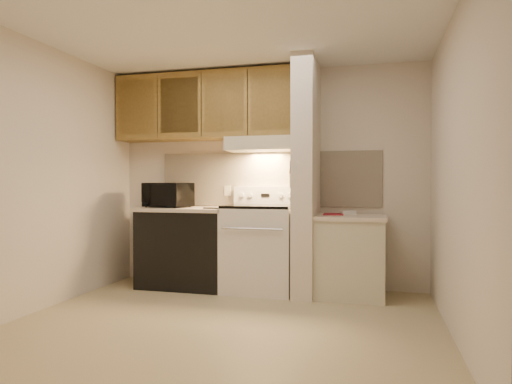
% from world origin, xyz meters
% --- Properties ---
extents(floor, '(3.60, 3.60, 0.00)m').
position_xyz_m(floor, '(0.00, 0.00, 0.00)').
color(floor, tan).
rests_on(floor, ground).
extents(ceiling, '(3.60, 3.60, 0.00)m').
position_xyz_m(ceiling, '(0.00, 0.00, 2.50)').
color(ceiling, white).
rests_on(ceiling, wall_back).
extents(wall_back, '(3.60, 2.50, 0.02)m').
position_xyz_m(wall_back, '(0.00, 1.50, 1.25)').
color(wall_back, beige).
rests_on(wall_back, floor).
extents(wall_left, '(0.02, 3.00, 2.50)m').
position_xyz_m(wall_left, '(-1.80, 0.00, 1.25)').
color(wall_left, beige).
rests_on(wall_left, floor).
extents(wall_right, '(0.02, 3.00, 2.50)m').
position_xyz_m(wall_right, '(1.80, 0.00, 1.25)').
color(wall_right, beige).
rests_on(wall_right, floor).
extents(backsplash, '(2.60, 0.02, 0.63)m').
position_xyz_m(backsplash, '(0.00, 1.49, 1.24)').
color(backsplash, '#F7E7CA').
rests_on(backsplash, wall_back).
extents(range_body, '(0.76, 0.65, 0.92)m').
position_xyz_m(range_body, '(0.00, 1.16, 0.46)').
color(range_body, silver).
rests_on(range_body, floor).
extents(oven_window, '(0.50, 0.01, 0.30)m').
position_xyz_m(oven_window, '(0.00, 0.84, 0.50)').
color(oven_window, black).
rests_on(oven_window, range_body).
extents(oven_handle, '(0.65, 0.02, 0.02)m').
position_xyz_m(oven_handle, '(0.00, 0.80, 0.72)').
color(oven_handle, silver).
rests_on(oven_handle, range_body).
extents(cooktop, '(0.74, 0.64, 0.03)m').
position_xyz_m(cooktop, '(0.00, 1.16, 0.94)').
color(cooktop, black).
rests_on(cooktop, range_body).
extents(range_backguard, '(0.76, 0.08, 0.20)m').
position_xyz_m(range_backguard, '(0.00, 1.44, 1.05)').
color(range_backguard, silver).
rests_on(range_backguard, range_body).
extents(range_display, '(0.10, 0.01, 0.04)m').
position_xyz_m(range_display, '(0.00, 1.40, 1.05)').
color(range_display, black).
rests_on(range_display, range_backguard).
extents(range_knob_left_outer, '(0.05, 0.02, 0.05)m').
position_xyz_m(range_knob_left_outer, '(-0.28, 1.40, 1.05)').
color(range_knob_left_outer, silver).
rests_on(range_knob_left_outer, range_backguard).
extents(range_knob_left_inner, '(0.05, 0.02, 0.05)m').
position_xyz_m(range_knob_left_inner, '(-0.18, 1.40, 1.05)').
color(range_knob_left_inner, silver).
rests_on(range_knob_left_inner, range_backguard).
extents(range_knob_right_inner, '(0.05, 0.02, 0.05)m').
position_xyz_m(range_knob_right_inner, '(0.18, 1.40, 1.05)').
color(range_knob_right_inner, silver).
rests_on(range_knob_right_inner, range_backguard).
extents(range_knob_right_outer, '(0.05, 0.02, 0.05)m').
position_xyz_m(range_knob_right_outer, '(0.28, 1.40, 1.05)').
color(range_knob_right_outer, silver).
rests_on(range_knob_right_outer, range_backguard).
extents(dishwasher_front, '(1.00, 0.63, 0.87)m').
position_xyz_m(dishwasher_front, '(-0.88, 1.17, 0.43)').
color(dishwasher_front, black).
rests_on(dishwasher_front, floor).
extents(left_countertop, '(1.04, 0.67, 0.04)m').
position_xyz_m(left_countertop, '(-0.88, 1.17, 0.89)').
color(left_countertop, beige).
rests_on(left_countertop, dishwasher_front).
extents(spoon_rest, '(0.22, 0.09, 0.01)m').
position_xyz_m(spoon_rest, '(-0.48, 0.97, 0.92)').
color(spoon_rest, black).
rests_on(spoon_rest, left_countertop).
extents(teal_jar, '(0.11, 0.11, 0.10)m').
position_xyz_m(teal_jar, '(-1.20, 1.39, 0.96)').
color(teal_jar, '#20686A').
rests_on(teal_jar, left_countertop).
extents(outlet, '(0.08, 0.01, 0.12)m').
position_xyz_m(outlet, '(-0.48, 1.48, 1.10)').
color(outlet, beige).
rests_on(outlet, backsplash).
extents(microwave, '(0.58, 0.45, 0.28)m').
position_xyz_m(microwave, '(-1.10, 1.15, 1.05)').
color(microwave, black).
rests_on(microwave, left_countertop).
extents(partition_pillar, '(0.22, 0.70, 2.50)m').
position_xyz_m(partition_pillar, '(0.51, 1.15, 1.25)').
color(partition_pillar, beige).
rests_on(partition_pillar, floor).
extents(pillar_trim, '(0.01, 0.70, 0.04)m').
position_xyz_m(pillar_trim, '(0.39, 1.15, 1.30)').
color(pillar_trim, olive).
rests_on(pillar_trim, partition_pillar).
extents(knife_strip, '(0.02, 0.42, 0.04)m').
position_xyz_m(knife_strip, '(0.39, 1.10, 1.32)').
color(knife_strip, black).
rests_on(knife_strip, partition_pillar).
extents(knife_blade_a, '(0.01, 0.03, 0.16)m').
position_xyz_m(knife_blade_a, '(0.38, 0.93, 1.22)').
color(knife_blade_a, silver).
rests_on(knife_blade_a, knife_strip).
extents(knife_handle_a, '(0.02, 0.02, 0.10)m').
position_xyz_m(knife_handle_a, '(0.38, 0.95, 1.37)').
color(knife_handle_a, black).
rests_on(knife_handle_a, knife_strip).
extents(knife_blade_b, '(0.01, 0.04, 0.18)m').
position_xyz_m(knife_blade_b, '(0.38, 1.03, 1.21)').
color(knife_blade_b, silver).
rests_on(knife_blade_b, knife_strip).
extents(knife_handle_b, '(0.02, 0.02, 0.10)m').
position_xyz_m(knife_handle_b, '(0.38, 1.02, 1.37)').
color(knife_handle_b, black).
rests_on(knife_handle_b, knife_strip).
extents(knife_blade_c, '(0.01, 0.04, 0.20)m').
position_xyz_m(knife_blade_c, '(0.38, 1.10, 1.20)').
color(knife_blade_c, silver).
rests_on(knife_blade_c, knife_strip).
extents(knife_handle_c, '(0.02, 0.02, 0.10)m').
position_xyz_m(knife_handle_c, '(0.38, 1.10, 1.37)').
color(knife_handle_c, black).
rests_on(knife_handle_c, knife_strip).
extents(knife_blade_d, '(0.01, 0.04, 0.16)m').
position_xyz_m(knife_blade_d, '(0.38, 1.17, 1.22)').
color(knife_blade_d, silver).
rests_on(knife_blade_d, knife_strip).
extents(knife_handle_d, '(0.02, 0.02, 0.10)m').
position_xyz_m(knife_handle_d, '(0.38, 1.18, 1.37)').
color(knife_handle_d, black).
rests_on(knife_handle_d, knife_strip).
extents(knife_blade_e, '(0.01, 0.04, 0.18)m').
position_xyz_m(knife_blade_e, '(0.38, 1.27, 1.21)').
color(knife_blade_e, silver).
rests_on(knife_blade_e, knife_strip).
extents(knife_handle_e, '(0.02, 0.02, 0.10)m').
position_xyz_m(knife_handle_e, '(0.38, 1.25, 1.37)').
color(knife_handle_e, black).
rests_on(knife_handle_e, knife_strip).
extents(oven_mitt, '(0.03, 0.10, 0.25)m').
position_xyz_m(oven_mitt, '(0.38, 1.32, 1.20)').
color(oven_mitt, gray).
rests_on(oven_mitt, partition_pillar).
extents(right_cab_base, '(0.70, 0.60, 0.81)m').
position_xyz_m(right_cab_base, '(0.97, 1.15, 0.40)').
color(right_cab_base, beige).
rests_on(right_cab_base, floor).
extents(right_countertop, '(0.74, 0.64, 0.04)m').
position_xyz_m(right_countertop, '(0.97, 1.15, 0.83)').
color(right_countertop, beige).
rests_on(right_countertop, right_cab_base).
extents(red_folder, '(0.23, 0.30, 0.01)m').
position_xyz_m(red_folder, '(0.79, 1.25, 0.85)').
color(red_folder, maroon).
rests_on(red_folder, right_countertop).
extents(white_box, '(0.18, 0.15, 0.04)m').
position_xyz_m(white_box, '(0.94, 1.33, 0.87)').
color(white_box, white).
rests_on(white_box, right_countertop).
extents(range_hood, '(0.78, 0.44, 0.15)m').
position_xyz_m(range_hood, '(0.00, 1.28, 1.62)').
color(range_hood, beige).
rests_on(range_hood, upper_cabinets).
extents(hood_lip, '(0.78, 0.04, 0.06)m').
position_xyz_m(hood_lip, '(0.00, 1.07, 1.58)').
color(hood_lip, beige).
rests_on(hood_lip, range_hood).
extents(upper_cabinets, '(2.18, 0.33, 0.77)m').
position_xyz_m(upper_cabinets, '(-0.69, 1.32, 2.08)').
color(upper_cabinets, olive).
rests_on(upper_cabinets, wall_back).
extents(cab_door_a, '(0.46, 0.01, 0.63)m').
position_xyz_m(cab_door_a, '(-1.51, 1.17, 2.08)').
color(cab_door_a, olive).
rests_on(cab_door_a, upper_cabinets).
extents(cab_gap_a, '(0.01, 0.01, 0.73)m').
position_xyz_m(cab_gap_a, '(-1.23, 1.16, 2.08)').
color(cab_gap_a, black).
rests_on(cab_gap_a, upper_cabinets).
extents(cab_door_b, '(0.46, 0.01, 0.63)m').
position_xyz_m(cab_door_b, '(-0.96, 1.17, 2.08)').
color(cab_door_b, olive).
rests_on(cab_door_b, upper_cabinets).
extents(cab_gap_b, '(0.01, 0.01, 0.73)m').
position_xyz_m(cab_gap_b, '(-0.69, 1.16, 2.08)').
color(cab_gap_b, black).
rests_on(cab_gap_b, upper_cabinets).
extents(cab_door_c, '(0.46, 0.01, 0.63)m').
position_xyz_m(cab_door_c, '(-0.42, 1.17, 2.08)').
color(cab_door_c, olive).
rests_on(cab_door_c, upper_cabinets).
extents(cab_gap_c, '(0.01, 0.01, 0.73)m').
position_xyz_m(cab_gap_c, '(-0.14, 1.16, 2.08)').
color(cab_gap_c, black).
rests_on(cab_gap_c, upper_cabinets).
extents(cab_door_d, '(0.46, 0.01, 0.63)m').
position_xyz_m(cab_door_d, '(0.13, 1.17, 2.08)').
color(cab_door_d, olive).
rests_on(cab_door_d, upper_cabinets).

